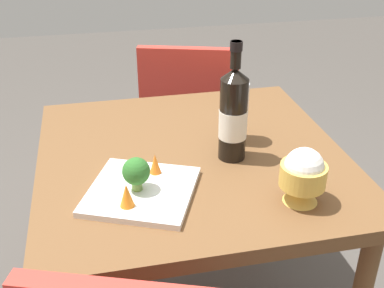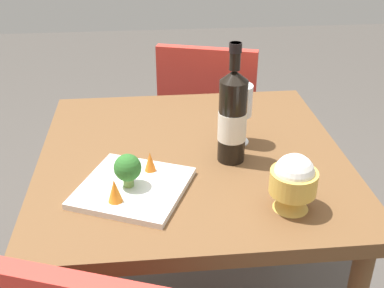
# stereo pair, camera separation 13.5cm
# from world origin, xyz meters

# --- Properties ---
(dining_table) EXTENTS (0.86, 0.86, 0.74)m
(dining_table) POSITION_xyz_m (0.00, 0.00, 0.65)
(dining_table) COLOR brown
(dining_table) RESTS_ON ground_plane
(chair_by_wall) EXTENTS (0.50, 0.50, 0.85)m
(chair_by_wall) POSITION_xyz_m (0.70, -0.14, 0.53)
(chair_by_wall) COLOR red
(chair_by_wall) RESTS_ON ground_plane
(wine_bottle) EXTENTS (0.08, 0.08, 0.33)m
(wine_bottle) POSITION_xyz_m (-0.04, -0.10, 0.87)
(wine_bottle) COLOR black
(wine_bottle) RESTS_ON dining_table
(wine_glass) EXTENTS (0.08, 0.08, 0.18)m
(wine_glass) POSITION_xyz_m (0.05, -0.14, 0.87)
(wine_glass) COLOR white
(wine_glass) RESTS_ON dining_table
(rice_bowl) EXTENTS (0.11, 0.11, 0.14)m
(rice_bowl) POSITION_xyz_m (-0.28, -0.21, 0.81)
(rice_bowl) COLOR gold
(rice_bowl) RESTS_ON dining_table
(serving_plate) EXTENTS (0.33, 0.33, 0.02)m
(serving_plate) POSITION_xyz_m (-0.17, 0.16, 0.75)
(serving_plate) COLOR white
(serving_plate) RESTS_ON dining_table
(broccoli_floret) EXTENTS (0.07, 0.07, 0.09)m
(broccoli_floret) POSITION_xyz_m (-0.17, 0.17, 0.81)
(broccoli_floret) COLOR #729E4C
(broccoli_floret) RESTS_ON serving_plate
(carrot_garnish_left) EXTENTS (0.03, 0.03, 0.06)m
(carrot_garnish_left) POSITION_xyz_m (-0.24, 0.20, 0.79)
(carrot_garnish_left) COLOR orange
(carrot_garnish_left) RESTS_ON serving_plate
(carrot_garnish_right) EXTENTS (0.03, 0.03, 0.05)m
(carrot_garnish_right) POSITION_xyz_m (-0.11, 0.12, 0.78)
(carrot_garnish_right) COLOR orange
(carrot_garnish_right) RESTS_ON serving_plate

